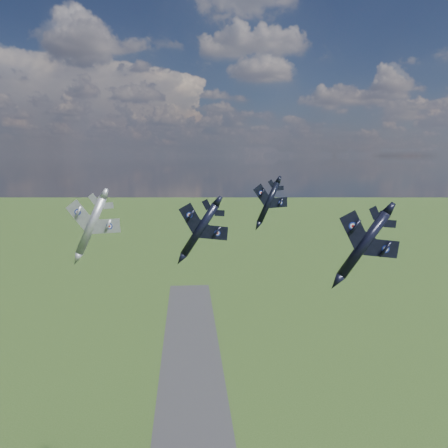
{
  "coord_description": "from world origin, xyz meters",
  "views": [
    {
      "loc": [
        -1.03,
        -60.66,
        94.17
      ],
      "look_at": [
        5.69,
        18.17,
        81.81
      ],
      "focal_mm": 35.0,
      "sensor_mm": 36.0,
      "label": 1
    }
  ],
  "objects_px": {
    "jet_high_navy": "(268,202)",
    "jet_right_navy": "(363,245)",
    "jet_lead_navy": "(200,230)",
    "jet_left_silver": "(91,226)"
  },
  "relations": [
    {
      "from": "jet_right_navy",
      "to": "jet_high_navy",
      "type": "relative_size",
      "value": 1.28
    },
    {
      "from": "jet_high_navy",
      "to": "jet_left_silver",
      "type": "relative_size",
      "value": 0.75
    },
    {
      "from": "jet_lead_navy",
      "to": "jet_left_silver",
      "type": "xyz_separation_m",
      "value": [
        -20.9,
        7.17,
        -0.09
      ]
    },
    {
      "from": "jet_lead_navy",
      "to": "jet_high_navy",
      "type": "height_order",
      "value": "jet_high_navy"
    },
    {
      "from": "jet_right_navy",
      "to": "jet_high_navy",
      "type": "bearing_deg",
      "value": 111.01
    },
    {
      "from": "jet_right_navy",
      "to": "jet_lead_navy",
      "type": "bearing_deg",
      "value": 147.96
    },
    {
      "from": "jet_right_navy",
      "to": "jet_left_silver",
      "type": "distance_m",
      "value": 50.67
    },
    {
      "from": "jet_lead_navy",
      "to": "jet_high_navy",
      "type": "distance_m",
      "value": 18.57
    },
    {
      "from": "jet_high_navy",
      "to": "jet_right_navy",
      "type": "bearing_deg",
      "value": -83.86
    },
    {
      "from": "jet_lead_navy",
      "to": "jet_left_silver",
      "type": "relative_size",
      "value": 0.91
    }
  ]
}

